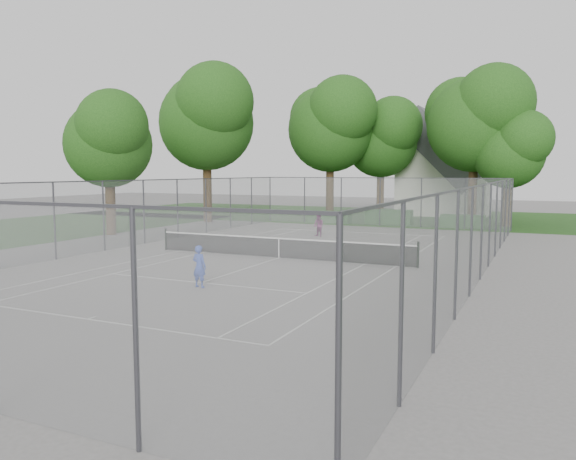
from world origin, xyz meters
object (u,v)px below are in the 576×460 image
at_px(girl_player, 199,266).
at_px(woman_player, 319,225).
at_px(house, 445,172).
at_px(tennis_net, 279,247).

bearing_deg(girl_player, woman_player, -78.47).
xyz_separation_m(house, girl_player, (-2.14, -36.59, -3.17)).
xyz_separation_m(tennis_net, house, (2.52, 29.51, 3.39)).
distance_m(tennis_net, house, 29.81).
relative_size(tennis_net, house, 1.33).
xyz_separation_m(tennis_net, woman_player, (-1.48, 8.64, 0.19)).
distance_m(house, woman_player, 21.49).
bearing_deg(tennis_net, house, 85.11).
height_order(tennis_net, girl_player, girl_player).
bearing_deg(tennis_net, girl_player, -86.90).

